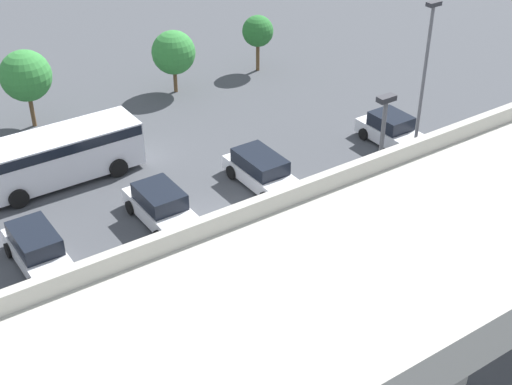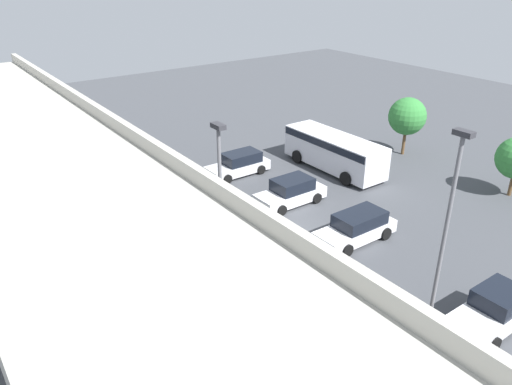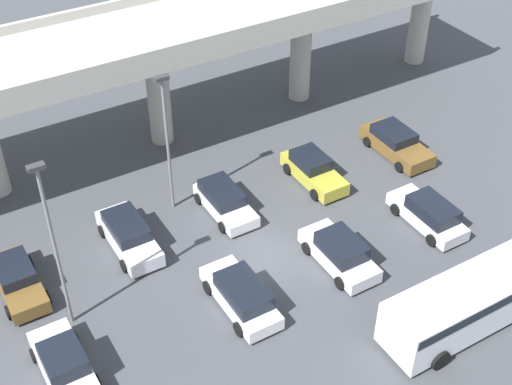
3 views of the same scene
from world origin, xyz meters
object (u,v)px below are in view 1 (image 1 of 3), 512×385
at_px(parked_car_3, 300,259).
at_px(parked_car_1, 398,215).
at_px(parked_car_2, 262,171).
at_px(parked_car_4, 161,207).
at_px(parked_car_5, 176,307).
at_px(shuttle_bus, 57,153).
at_px(parked_car_7, 21,368).
at_px(tree_front_right, 26,76).
at_px(lamp_post_mid_lot, 378,177).
at_px(lamp_post_near_aisle, 424,79).
at_px(parked_car_6, 38,250).
at_px(parked_car_0, 393,131).
at_px(parked_car_8, 481,177).
at_px(tree_front_left, 258,31).
at_px(tree_front_centre, 174,53).

bearing_deg(parked_car_3, parked_car_1, -89.78).
distance_m(parked_car_2, parked_car_4, 5.58).
bearing_deg(parked_car_3, parked_car_5, 87.75).
bearing_deg(shuttle_bus, parked_car_5, -91.21).
relative_size(parked_car_1, shuttle_bus, 0.58).
bearing_deg(parked_car_7, tree_front_right, -20.51).
height_order(parked_car_3, lamp_post_mid_lot, lamp_post_mid_lot).
relative_size(parked_car_7, lamp_post_near_aisle, 0.55).
height_order(parked_car_6, lamp_post_mid_lot, lamp_post_mid_lot).
relative_size(parked_car_0, parked_car_8, 0.97).
xyz_separation_m(parked_car_4, parked_car_5, (2.74, 6.33, -0.03)).
relative_size(shuttle_bus, lamp_post_mid_lot, 1.02).
bearing_deg(parked_car_1, tree_front_left, -15.66).
bearing_deg(parked_car_0, parked_car_5, -70.44).
distance_m(parked_car_0, parked_car_4, 13.88).
distance_m(parked_car_4, parked_car_5, 6.90).
distance_m(parked_car_0, parked_car_7, 23.12).
bearing_deg(parked_car_5, parked_car_0, -70.44).
bearing_deg(parked_car_0, parked_car_3, -60.83).
bearing_deg(tree_front_left, shuttle_bus, 21.01).
relative_size(shuttle_bus, tree_front_centre, 2.09).
bearing_deg(parked_car_8, parked_car_5, 90.12).
bearing_deg(parked_car_5, lamp_post_near_aisle, -78.49).
bearing_deg(parked_car_6, parked_car_8, 72.52).
bearing_deg(parked_car_0, parked_car_2, -93.04).
xyz_separation_m(parked_car_6, tree_front_centre, (-13.23, -12.32, 1.83)).
bearing_deg(parked_car_6, shuttle_bus, 151.65).
bearing_deg(shuttle_bus, parked_car_3, -66.90).
relative_size(parked_car_1, parked_car_4, 1.05).
relative_size(parked_car_1, lamp_post_near_aisle, 0.55).
xyz_separation_m(parked_car_2, tree_front_right, (7.11, -12.67, 2.29)).
relative_size(parked_car_0, lamp_post_mid_lot, 0.54).
bearing_deg(parked_car_3, shuttle_bus, 23.10).
distance_m(parked_car_2, tree_front_left, 14.82).
bearing_deg(parked_car_1, parked_car_4, 52.19).
relative_size(parked_car_1, parked_car_8, 1.08).
relative_size(lamp_post_mid_lot, tree_front_right, 1.79).
bearing_deg(shuttle_bus, parked_car_7, -116.56).
xyz_separation_m(parked_car_0, parked_car_4, (13.87, -0.43, 0.01)).
bearing_deg(tree_front_right, parked_car_4, 96.88).
height_order(parked_car_4, parked_car_8, parked_car_4).
xyz_separation_m(parked_car_5, tree_front_right, (-1.21, -19.01, 2.32)).
height_order(parked_car_0, parked_car_3, parked_car_0).
xyz_separation_m(parked_car_7, lamp_post_near_aisle, (-21.20, -2.88, 4.38)).
xyz_separation_m(parked_car_0, parked_car_8, (-0.27, 5.87, -0.05)).
bearing_deg(parked_car_0, tree_front_right, -130.41).
bearing_deg(parked_car_2, parked_car_5, -52.68).
bearing_deg(parked_car_3, tree_front_centre, -13.62).
height_order(parked_car_8, lamp_post_near_aisle, lamp_post_near_aisle).
xyz_separation_m(parked_car_0, parked_car_6, (19.63, -0.40, -0.00)).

